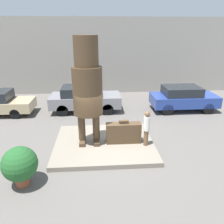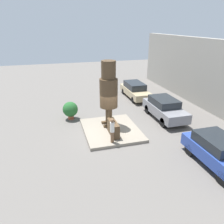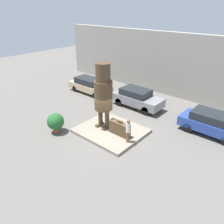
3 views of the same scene
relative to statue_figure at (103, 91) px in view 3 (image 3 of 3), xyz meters
The scene contains 10 objects.
ground_plane 2.99m from the statue_figure, ahead, with size 60.00×60.00×0.00m, color #605B56.
pedestal 2.89m from the statue_figure, ahead, with size 4.45×3.78×0.20m.
building_backdrop 9.34m from the statue_figure, 85.88° to the left, with size 28.00×0.60×5.95m.
statue_figure is the anchor object (origin of this frame).
giant_suitcase 2.72m from the statue_figure, ahead, with size 1.56×0.44×1.10m.
tourist 3.13m from the statue_figure, 10.19° to the right, with size 0.27×0.27×1.60m.
parked_car_tan 7.78m from the statue_figure, 144.00° to the left, with size 4.75×1.74×1.52m.
parked_car_grey 5.11m from the statue_figure, 94.95° to the left, with size 4.48×1.86×1.64m.
parked_car_blue 7.70m from the statue_figure, 35.99° to the left, with size 4.20×1.85×1.60m.
planter_pot 3.97m from the statue_figure, 131.51° to the right, with size 1.18×1.18×1.43m.
Camera 3 is at (8.77, -9.99, 8.14)m, focal length 35.00 mm.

